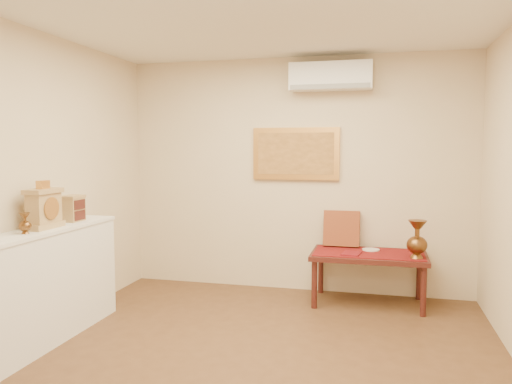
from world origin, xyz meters
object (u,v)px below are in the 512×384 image
(mantel_clock, at_px, (44,208))
(wooden_chest, at_px, (73,208))
(display_ledge, at_px, (33,290))
(low_table, at_px, (369,259))
(brass_urn_tall, at_px, (417,235))

(mantel_clock, relative_size, wooden_chest, 1.68)
(wooden_chest, bearing_deg, display_ledge, -89.40)
(display_ledge, height_order, wooden_chest, wooden_chest)
(mantel_clock, height_order, low_table, mantel_clock)
(display_ledge, bearing_deg, mantel_clock, 87.69)
(display_ledge, bearing_deg, low_table, 35.10)
(brass_urn_tall, distance_m, low_table, 0.59)
(brass_urn_tall, bearing_deg, mantel_clock, -153.69)
(display_ledge, relative_size, mantel_clock, 4.93)
(mantel_clock, distance_m, low_table, 3.24)
(low_table, bearing_deg, wooden_chest, -154.25)
(brass_urn_tall, distance_m, display_ledge, 3.60)
(display_ledge, height_order, low_table, display_ledge)
(mantel_clock, bearing_deg, brass_urn_tall, 26.31)
(brass_urn_tall, relative_size, mantel_clock, 1.14)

